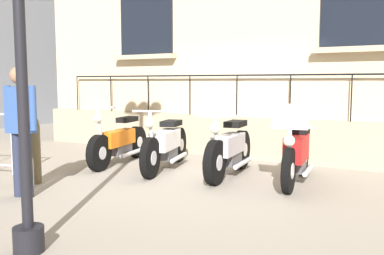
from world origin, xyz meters
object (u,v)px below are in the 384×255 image
(motorcycle_orange, at_px, (119,143))
(bollard, at_px, (34,150))
(motorcycle_silver, at_px, (229,150))
(motorcycle_red, at_px, (297,155))
(pedestrian_standing, at_px, (21,123))
(motorcycle_white, at_px, (166,145))

(motorcycle_orange, relative_size, bollard, 2.03)
(motorcycle_orange, distance_m, motorcycle_silver, 2.28)
(motorcycle_silver, bearing_deg, bollard, -50.52)
(motorcycle_orange, xyz_separation_m, bollard, (1.90, -0.11, 0.11))
(motorcycle_red, bearing_deg, pedestrian_standing, -49.09)
(motorcycle_white, relative_size, motorcycle_red, 1.10)
(motorcycle_orange, distance_m, pedestrian_standing, 2.61)
(motorcycle_orange, bearing_deg, pedestrian_standing, 8.89)
(motorcycle_white, distance_m, pedestrian_standing, 2.65)
(motorcycle_orange, height_order, bollard, motorcycle_orange)
(motorcycle_orange, bearing_deg, motorcycle_red, 91.70)
(motorcycle_red, xyz_separation_m, pedestrian_standing, (2.61, -3.01, 0.56))
(motorcycle_white, relative_size, pedestrian_standing, 1.23)
(motorcycle_orange, distance_m, bollard, 1.91)
(motorcycle_silver, height_order, bollard, motorcycle_silver)
(motorcycle_orange, bearing_deg, bollard, -3.20)
(bollard, relative_size, pedestrian_standing, 0.58)
(motorcycle_silver, xyz_separation_m, motorcycle_red, (-0.04, 1.12, 0.00))
(motorcycle_silver, bearing_deg, motorcycle_orange, -88.41)
(motorcycle_white, xyz_separation_m, bollard, (1.90, -1.17, 0.08))
(motorcycle_silver, relative_size, motorcycle_red, 1.04)
(motorcycle_white, height_order, bollard, motorcycle_white)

